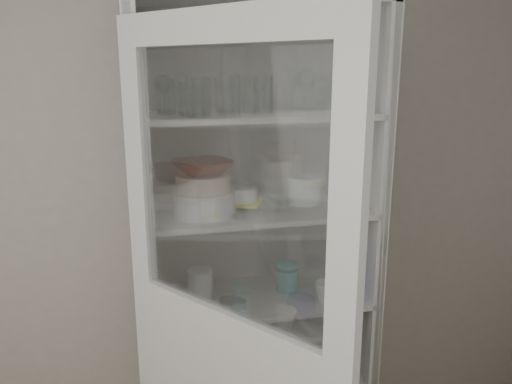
{
  "coord_description": "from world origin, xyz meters",
  "views": [
    {
      "loc": [
        -0.27,
        -0.7,
        1.84
      ],
      "look_at": [
        0.2,
        1.27,
        1.33
      ],
      "focal_mm": 35.0,
      "sensor_mm": 36.0,
      "label": 1
    }
  ],
  "objects_px": {
    "cupboard_door": "(228,376)",
    "mug_white": "(326,292)",
    "grey_bowl_stack": "(305,190)",
    "terracotta_bowl": "(203,167)",
    "cream_bowl": "(203,182)",
    "mug_teal": "(288,279)",
    "pantry_cabinet": "(253,272)",
    "goblet_1": "(223,90)",
    "glass_platter": "(241,205)",
    "tin_box": "(310,358)",
    "goblet_2": "(306,88)",
    "goblet_3": "(341,87)",
    "white_ramekin": "(241,194)",
    "plate_stack_front": "(204,202)",
    "cream_dish": "(232,373)",
    "measuring_cups": "(230,304)",
    "teal_jar": "(287,278)",
    "white_canister": "(200,284)",
    "yellow_trivet": "(241,202)",
    "plate_stack_back": "(164,196)",
    "mug_blue": "(347,279)",
    "goblet_0": "(164,92)"
  },
  "relations": [
    {
      "from": "goblet_1",
      "to": "plate_stack_back",
      "type": "xyz_separation_m",
      "value": [
        -0.25,
        0.07,
        -0.45
      ]
    },
    {
      "from": "mug_blue",
      "to": "cupboard_door",
      "type": "bearing_deg",
      "value": -115.44
    },
    {
      "from": "cream_bowl",
      "to": "mug_teal",
      "type": "bearing_deg",
      "value": 10.66
    },
    {
      "from": "goblet_3",
      "to": "cream_dish",
      "type": "height_order",
      "value": "goblet_3"
    },
    {
      "from": "mug_white",
      "to": "cream_dish",
      "type": "relative_size",
      "value": 0.4
    },
    {
      "from": "goblet_1",
      "to": "terracotta_bowl",
      "type": "relative_size",
      "value": 0.76
    },
    {
      "from": "goblet_2",
      "to": "mug_teal",
      "type": "bearing_deg",
      "value": -147.8
    },
    {
      "from": "goblet_3",
      "to": "plate_stack_front",
      "type": "xyz_separation_m",
      "value": [
        -0.64,
        -0.15,
        -0.44
      ]
    },
    {
      "from": "mug_blue",
      "to": "mug_white",
      "type": "xyz_separation_m",
      "value": [
        -0.14,
        -0.1,
        -0.0
      ]
    },
    {
      "from": "goblet_1",
      "to": "tin_box",
      "type": "distance_m",
      "value": 1.32
    },
    {
      "from": "measuring_cups",
      "to": "cream_dish",
      "type": "xyz_separation_m",
      "value": [
        0.02,
        0.08,
        -0.38
      ]
    },
    {
      "from": "grey_bowl_stack",
      "to": "mug_blue",
      "type": "relative_size",
      "value": 1.14
    },
    {
      "from": "mug_teal",
      "to": "tin_box",
      "type": "distance_m",
      "value": 0.43
    },
    {
      "from": "grey_bowl_stack",
      "to": "white_ramekin",
      "type": "bearing_deg",
      "value": -179.47
    },
    {
      "from": "goblet_3",
      "to": "white_ramekin",
      "type": "distance_m",
      "value": 0.64
    },
    {
      "from": "goblet_3",
      "to": "cream_bowl",
      "type": "distance_m",
      "value": 0.75
    },
    {
      "from": "goblet_1",
      "to": "glass_platter",
      "type": "height_order",
      "value": "goblet_1"
    },
    {
      "from": "goblet_1",
      "to": "goblet_2",
      "type": "distance_m",
      "value": 0.36
    },
    {
      "from": "mug_blue",
      "to": "mug_white",
      "type": "height_order",
      "value": "mug_blue"
    },
    {
      "from": "pantry_cabinet",
      "to": "tin_box",
      "type": "relative_size",
      "value": 10.08
    },
    {
      "from": "goblet_1",
      "to": "white_ramekin",
      "type": "xyz_separation_m",
      "value": [
        0.06,
        -0.05,
        -0.43
      ]
    },
    {
      "from": "cupboard_door",
      "to": "terracotta_bowl",
      "type": "height_order",
      "value": "cupboard_door"
    },
    {
      "from": "goblet_2",
      "to": "grey_bowl_stack",
      "type": "distance_m",
      "value": 0.44
    },
    {
      "from": "grey_bowl_stack",
      "to": "terracotta_bowl",
      "type": "bearing_deg",
      "value": -171.79
    },
    {
      "from": "pantry_cabinet",
      "to": "white_canister",
      "type": "bearing_deg",
      "value": -170.73
    },
    {
      "from": "goblet_0",
      "to": "mug_white",
      "type": "distance_m",
      "value": 1.08
    },
    {
      "from": "tin_box",
      "to": "mug_teal",
      "type": "bearing_deg",
      "value": 173.81
    },
    {
      "from": "plate_stack_back",
      "to": "pantry_cabinet",
      "type": "bearing_deg",
      "value": -11.86
    },
    {
      "from": "white_ramekin",
      "to": "cream_bowl",
      "type": "bearing_deg",
      "value": -159.47
    },
    {
      "from": "cream_bowl",
      "to": "plate_stack_front",
      "type": "bearing_deg",
      "value": 180.0
    },
    {
      "from": "white_canister",
      "to": "measuring_cups",
      "type": "bearing_deg",
      "value": -49.9
    },
    {
      "from": "goblet_1",
      "to": "mug_teal",
      "type": "distance_m",
      "value": 0.89
    },
    {
      "from": "pantry_cabinet",
      "to": "plate_stack_front",
      "type": "bearing_deg",
      "value": -154.14
    },
    {
      "from": "cupboard_door",
      "to": "glass_platter",
      "type": "height_order",
      "value": "cupboard_door"
    },
    {
      "from": "grey_bowl_stack",
      "to": "cream_dish",
      "type": "relative_size",
      "value": 0.59
    },
    {
      "from": "cupboard_door",
      "to": "cream_dish",
      "type": "relative_size",
      "value": 8.29
    },
    {
      "from": "glass_platter",
      "to": "cream_dish",
      "type": "bearing_deg",
      "value": -147.1
    },
    {
      "from": "grey_bowl_stack",
      "to": "pantry_cabinet",
      "type": "bearing_deg",
      "value": 168.41
    },
    {
      "from": "glass_platter",
      "to": "goblet_0",
      "type": "bearing_deg",
      "value": 162.84
    },
    {
      "from": "mug_blue",
      "to": "plate_stack_back",
      "type": "bearing_deg",
      "value": -168.9
    },
    {
      "from": "teal_jar",
      "to": "terracotta_bowl",
      "type": "bearing_deg",
      "value": -171.29
    },
    {
      "from": "white_ramekin",
      "to": "pantry_cabinet",
      "type": "bearing_deg",
      "value": 38.07
    },
    {
      "from": "goblet_2",
      "to": "cream_bowl",
      "type": "relative_size",
      "value": 0.84
    },
    {
      "from": "cream_bowl",
      "to": "grey_bowl_stack",
      "type": "relative_size",
      "value": 1.53
    },
    {
      "from": "white_canister",
      "to": "tin_box",
      "type": "xyz_separation_m",
      "value": [
        0.51,
        -0.01,
        -0.43
      ]
    },
    {
      "from": "cupboard_door",
      "to": "mug_white",
      "type": "distance_m",
      "value": 0.67
    },
    {
      "from": "cupboard_door",
      "to": "goblet_1",
      "type": "relative_size",
      "value": 11.35
    },
    {
      "from": "yellow_trivet",
      "to": "grey_bowl_stack",
      "type": "xyz_separation_m",
      "value": [
        0.28,
        0.0,
        0.03
      ]
    },
    {
      "from": "goblet_2",
      "to": "goblet_3",
      "type": "bearing_deg",
      "value": 9.87
    },
    {
      "from": "measuring_cups",
      "to": "goblet_3",
      "type": "bearing_deg",
      "value": 21.04
    }
  ]
}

